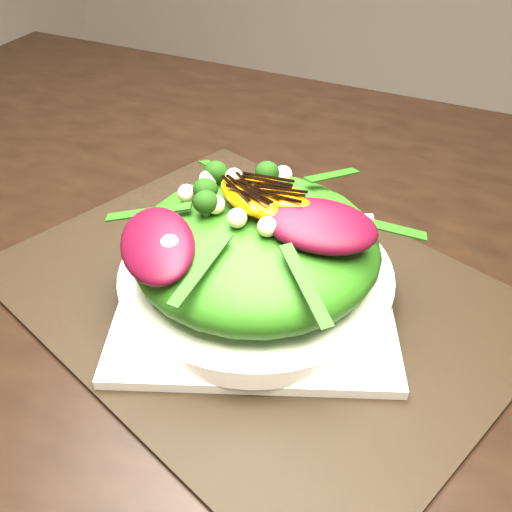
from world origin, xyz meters
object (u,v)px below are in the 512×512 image
at_px(dining_table, 328,270).
at_px(salad_bowl, 256,276).
at_px(plate_base, 256,288).
at_px(orange_segment, 255,193).
at_px(placemat, 256,293).
at_px(lettuce_mound, 256,246).

bearing_deg(dining_table, salad_bowl, -116.45).
height_order(plate_base, orange_segment, orange_segment).
distance_m(placemat, lettuce_mound, 0.06).
xyz_separation_m(placemat, orange_segment, (-0.01, 0.01, 0.10)).
distance_m(dining_table, lettuce_mound, 0.13).
relative_size(dining_table, lettuce_mound, 7.00).
distance_m(plate_base, salad_bowl, 0.01).
height_order(placemat, salad_bowl, salad_bowl).
distance_m(lettuce_mound, orange_segment, 0.05).
height_order(dining_table, plate_base, dining_table).
bearing_deg(salad_bowl, dining_table, 63.55).
distance_m(dining_table, orange_segment, 0.16).
height_order(salad_bowl, lettuce_mound, lettuce_mound).
bearing_deg(placemat, lettuce_mound, 180.00).
relative_size(placemat, plate_base, 1.88).
xyz_separation_m(dining_table, lettuce_mound, (-0.04, -0.09, 0.08)).
height_order(dining_table, lettuce_mound, dining_table).
bearing_deg(dining_table, lettuce_mound, -116.45).
bearing_deg(orange_segment, plate_base, -60.73).
bearing_deg(lettuce_mound, orange_segment, 119.27).
height_order(lettuce_mound, orange_segment, orange_segment).
bearing_deg(salad_bowl, placemat, 0.00).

